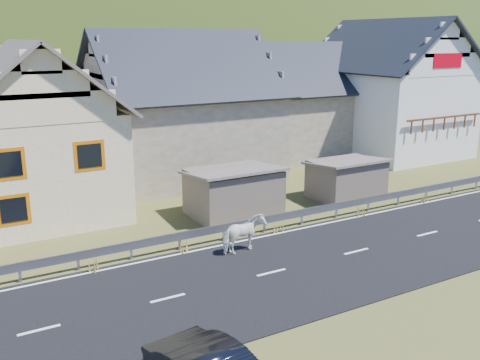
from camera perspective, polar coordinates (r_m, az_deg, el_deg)
ground at (r=21.88m, az=12.29°, el=-7.55°), size 160.00×160.00×0.00m
road at (r=21.87m, az=12.29°, el=-7.50°), size 60.00×7.00×0.04m
lane_markings at (r=21.86m, az=12.30°, el=-7.44°), size 60.00×6.60×0.01m
guardrail at (r=24.35m, az=6.64°, el=-3.53°), size 28.10×0.09×0.75m
shed_left at (r=25.44m, az=-0.72°, el=-1.35°), size 4.30×3.30×2.40m
shed_right at (r=28.67m, az=11.25°, el=0.04°), size 3.80×2.90×2.20m
house_cream at (r=27.45m, az=-21.46°, el=5.79°), size 7.80×9.80×8.30m
house_stone_a at (r=32.70m, az=-6.43°, el=8.54°), size 10.80×9.80×8.90m
house_stone_b at (r=39.38m, az=6.07°, el=9.06°), size 9.80×8.80×8.10m
house_white at (r=40.87m, az=15.58°, el=9.98°), size 8.80×10.80×9.70m
mountain at (r=197.84m, az=-23.79°, el=5.53°), size 440.00×280.00×260.00m
horse at (r=21.06m, az=0.40°, el=-5.80°), size 1.09×1.87×1.49m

